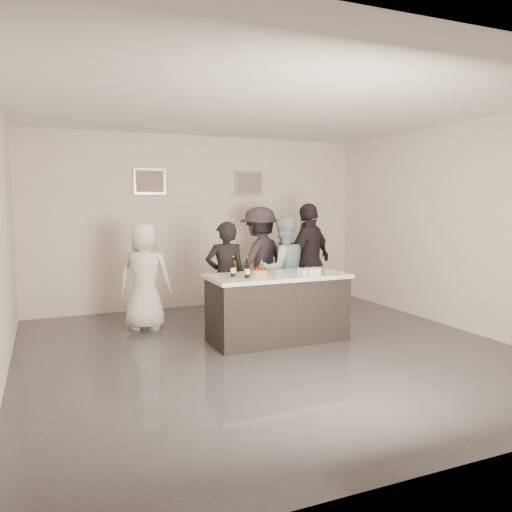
% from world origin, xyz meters
% --- Properties ---
extents(floor, '(6.00, 6.00, 0.00)m').
position_xyz_m(floor, '(0.00, 0.00, 0.00)').
color(floor, '#3D3D42').
rests_on(floor, ground).
extents(ceiling, '(6.00, 6.00, 0.00)m').
position_xyz_m(ceiling, '(0.00, 0.00, 3.00)').
color(ceiling, white).
extents(wall_back, '(6.00, 0.04, 3.00)m').
position_xyz_m(wall_back, '(0.00, 3.00, 1.50)').
color(wall_back, silver).
rests_on(wall_back, ground).
extents(wall_front, '(6.00, 0.04, 3.00)m').
position_xyz_m(wall_front, '(0.00, -3.00, 1.50)').
color(wall_front, silver).
rests_on(wall_front, ground).
extents(wall_right, '(0.04, 6.00, 3.00)m').
position_xyz_m(wall_right, '(3.00, 0.00, 1.50)').
color(wall_right, silver).
rests_on(wall_right, ground).
extents(picture_left, '(0.54, 0.04, 0.44)m').
position_xyz_m(picture_left, '(-0.90, 2.97, 2.20)').
color(picture_left, '#B2B2B7').
rests_on(picture_left, wall_back).
extents(picture_right, '(0.54, 0.04, 0.44)m').
position_xyz_m(picture_right, '(0.90, 2.97, 2.20)').
color(picture_right, '#B2B2B7').
rests_on(picture_right, wall_back).
extents(bar_counter, '(1.86, 0.86, 0.90)m').
position_xyz_m(bar_counter, '(0.28, 0.43, 0.45)').
color(bar_counter, white).
rests_on(bar_counter, ground).
extents(cake, '(0.23, 0.23, 0.07)m').
position_xyz_m(cake, '(0.00, 0.40, 0.94)').
color(cake, '#EF5919').
rests_on(cake, bar_counter).
extents(beer_bottle_a, '(0.07, 0.07, 0.26)m').
position_xyz_m(beer_bottle_a, '(-0.34, 0.44, 1.03)').
color(beer_bottle_a, black).
rests_on(beer_bottle_a, bar_counter).
extents(beer_bottle_b, '(0.07, 0.07, 0.26)m').
position_xyz_m(beer_bottle_b, '(-0.21, 0.28, 1.03)').
color(beer_bottle_b, black).
rests_on(beer_bottle_b, bar_counter).
extents(tumbler_cluster, '(0.30, 0.19, 0.08)m').
position_xyz_m(tumbler_cluster, '(0.69, 0.30, 0.94)').
color(tumbler_cluster, '#C48E12').
rests_on(tumbler_cluster, bar_counter).
extents(candles, '(0.24, 0.08, 0.01)m').
position_xyz_m(candles, '(0.03, 0.18, 0.90)').
color(candles, pink).
rests_on(candles, bar_counter).
extents(person_main_black, '(0.62, 0.44, 1.59)m').
position_xyz_m(person_main_black, '(-0.20, 1.14, 0.79)').
color(person_main_black, black).
rests_on(person_main_black, ground).
extents(person_main_blue, '(0.80, 0.63, 1.64)m').
position_xyz_m(person_main_blue, '(0.78, 1.28, 0.82)').
color(person_main_blue, '#9BC1CB').
rests_on(person_main_blue, ground).
extents(person_guest_left, '(0.90, 0.78, 1.57)m').
position_xyz_m(person_guest_left, '(-1.25, 1.71, 0.78)').
color(person_guest_left, white).
rests_on(person_guest_left, ground).
extents(person_guest_right, '(1.16, 0.92, 1.84)m').
position_xyz_m(person_guest_right, '(1.31, 1.41, 0.92)').
color(person_guest_right, black).
rests_on(person_guest_right, ground).
extents(person_guest_back, '(1.32, 1.10, 1.78)m').
position_xyz_m(person_guest_back, '(0.72, 2.03, 0.89)').
color(person_guest_back, '#332D35').
rests_on(person_guest_back, ground).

